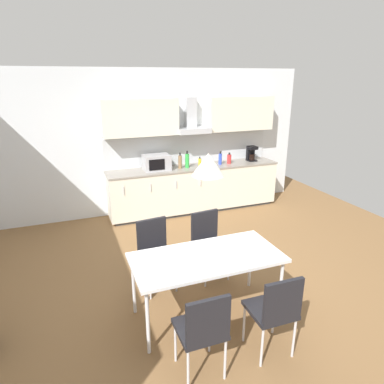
{
  "coord_description": "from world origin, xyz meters",
  "views": [
    {
      "loc": [
        -1.32,
        -3.64,
        2.52
      ],
      "look_at": [
        0.3,
        0.56,
        1.0
      ],
      "focal_mm": 32.0,
      "sensor_mm": 36.0,
      "label": 1
    }
  ],
  "objects_px": {
    "bottle_yellow": "(200,162)",
    "coffee_maker": "(251,153)",
    "pendant_lamp": "(208,165)",
    "chair_far_right": "(208,238)",
    "bottle_blue": "(220,159)",
    "chair_far_left": "(155,247)",
    "chair_near_right": "(276,308)",
    "bottle_red": "(229,159)",
    "dining_table": "(207,260)",
    "bottle_green": "(187,160)",
    "chair_near_left": "(203,327)",
    "bottle_brown": "(180,162)",
    "microwave": "(157,162)"
  },
  "relations": [
    {
      "from": "bottle_red",
      "to": "chair_near_right",
      "type": "height_order",
      "value": "bottle_red"
    },
    {
      "from": "bottle_green",
      "to": "dining_table",
      "type": "height_order",
      "value": "bottle_green"
    },
    {
      "from": "bottle_blue",
      "to": "bottle_yellow",
      "type": "relative_size",
      "value": 1.37
    },
    {
      "from": "coffee_maker",
      "to": "dining_table",
      "type": "relative_size",
      "value": 0.19
    },
    {
      "from": "chair_near_right",
      "to": "chair_far_right",
      "type": "relative_size",
      "value": 1.0
    },
    {
      "from": "coffee_maker",
      "to": "bottle_brown",
      "type": "height_order",
      "value": "coffee_maker"
    },
    {
      "from": "bottle_red",
      "to": "chair_far_right",
      "type": "height_order",
      "value": "bottle_red"
    },
    {
      "from": "bottle_yellow",
      "to": "chair_near_left",
      "type": "xyz_separation_m",
      "value": [
        -1.49,
        -3.73,
        -0.44
      ]
    },
    {
      "from": "bottle_yellow",
      "to": "chair_far_right",
      "type": "relative_size",
      "value": 0.22
    },
    {
      "from": "bottle_brown",
      "to": "microwave",
      "type": "bearing_deg",
      "value": 173.01
    },
    {
      "from": "coffee_maker",
      "to": "chair_far_right",
      "type": "xyz_separation_m",
      "value": [
        -1.95,
        -2.29,
        -0.51
      ]
    },
    {
      "from": "pendant_lamp",
      "to": "bottle_yellow",
      "type": "bearing_deg",
      "value": 69.15
    },
    {
      "from": "dining_table",
      "to": "chair_near_right",
      "type": "relative_size",
      "value": 1.82
    },
    {
      "from": "bottle_blue",
      "to": "pendant_lamp",
      "type": "relative_size",
      "value": 0.81
    },
    {
      "from": "bottle_blue",
      "to": "dining_table",
      "type": "relative_size",
      "value": 0.16
    },
    {
      "from": "bottle_blue",
      "to": "dining_table",
      "type": "bearing_deg",
      "value": -117.72
    },
    {
      "from": "microwave",
      "to": "chair_far_left",
      "type": "xyz_separation_m",
      "value": [
        -0.66,
        -2.26,
        -0.5
      ]
    },
    {
      "from": "bottle_red",
      "to": "dining_table",
      "type": "relative_size",
      "value": 0.14
    },
    {
      "from": "dining_table",
      "to": "pendant_lamp",
      "type": "bearing_deg",
      "value": 0.0
    },
    {
      "from": "coffee_maker",
      "to": "chair_far_left",
      "type": "distance_m",
      "value": 3.55
    },
    {
      "from": "coffee_maker",
      "to": "bottle_red",
      "type": "relative_size",
      "value": 1.38
    },
    {
      "from": "coffee_maker",
      "to": "bottle_brown",
      "type": "relative_size",
      "value": 1.0
    },
    {
      "from": "bottle_green",
      "to": "pendant_lamp",
      "type": "xyz_separation_m",
      "value": [
        -0.88,
        -2.98,
        0.7
      ]
    },
    {
      "from": "bottle_brown",
      "to": "chair_far_left",
      "type": "bearing_deg",
      "value": -116.41
    },
    {
      "from": "chair_near_right",
      "to": "chair_far_right",
      "type": "height_order",
      "value": "same"
    },
    {
      "from": "bottle_blue",
      "to": "chair_far_left",
      "type": "bearing_deg",
      "value": -131.02
    },
    {
      "from": "bottle_yellow",
      "to": "pendant_lamp",
      "type": "bearing_deg",
      "value": -110.85
    },
    {
      "from": "bottle_blue",
      "to": "bottle_green",
      "type": "relative_size",
      "value": 0.82
    },
    {
      "from": "bottle_red",
      "to": "chair_near_right",
      "type": "xyz_separation_m",
      "value": [
        -1.41,
        -3.75,
        -0.45
      ]
    },
    {
      "from": "bottle_red",
      "to": "chair_far_left",
      "type": "height_order",
      "value": "bottle_red"
    },
    {
      "from": "chair_far_right",
      "to": "chair_near_left",
      "type": "height_order",
      "value": "same"
    },
    {
      "from": "bottle_green",
      "to": "bottle_brown",
      "type": "xyz_separation_m",
      "value": [
        -0.15,
        -0.01,
        -0.01
      ]
    },
    {
      "from": "bottle_blue",
      "to": "pendant_lamp",
      "type": "height_order",
      "value": "pendant_lamp"
    },
    {
      "from": "dining_table",
      "to": "bottle_yellow",
      "type": "bearing_deg",
      "value": 69.15
    },
    {
      "from": "bottle_red",
      "to": "chair_near_left",
      "type": "relative_size",
      "value": 0.25
    },
    {
      "from": "chair_far_right",
      "to": "coffee_maker",
      "type": "bearing_deg",
      "value": 49.56
    },
    {
      "from": "chair_near_left",
      "to": "bottle_blue",
      "type": "bearing_deg",
      "value": 62.81
    },
    {
      "from": "chair_far_right",
      "to": "chair_near_left",
      "type": "distance_m",
      "value": 1.68
    },
    {
      "from": "coffee_maker",
      "to": "bottle_blue",
      "type": "relative_size",
      "value": 1.15
    },
    {
      "from": "bottle_green",
      "to": "chair_near_left",
      "type": "height_order",
      "value": "bottle_green"
    },
    {
      "from": "bottle_blue",
      "to": "chair_far_left",
      "type": "relative_size",
      "value": 0.3
    },
    {
      "from": "chair_near_left",
      "to": "pendant_lamp",
      "type": "relative_size",
      "value": 2.72
    },
    {
      "from": "bottle_brown",
      "to": "bottle_blue",
      "type": "bearing_deg",
      "value": 0.73
    },
    {
      "from": "pendant_lamp",
      "to": "chair_near_left",
      "type": "bearing_deg",
      "value": -115.09
    },
    {
      "from": "bottle_yellow",
      "to": "coffee_maker",
      "type": "bearing_deg",
      "value": 4.07
    },
    {
      "from": "chair_far_left",
      "to": "pendant_lamp",
      "type": "bearing_deg",
      "value": -64.39
    },
    {
      "from": "bottle_blue",
      "to": "dining_table",
      "type": "height_order",
      "value": "bottle_blue"
    },
    {
      "from": "bottle_brown",
      "to": "pendant_lamp",
      "type": "bearing_deg",
      "value": -103.86
    },
    {
      "from": "bottle_green",
      "to": "dining_table",
      "type": "xyz_separation_m",
      "value": [
        -0.88,
        -2.98,
        -0.34
      ]
    },
    {
      "from": "microwave",
      "to": "bottle_blue",
      "type": "bearing_deg",
      "value": -1.94
    }
  ]
}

